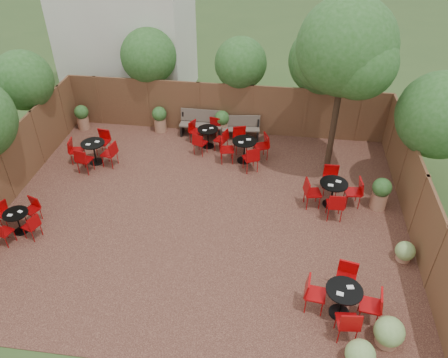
# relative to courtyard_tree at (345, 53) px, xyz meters

# --- Properties ---
(ground) EXTENTS (80.00, 80.00, 0.00)m
(ground) POSITION_rel_courtyard_tree_xyz_m (-3.81, -2.98, -4.08)
(ground) COLOR #354F23
(ground) RESTS_ON ground
(courtyard_paving) EXTENTS (12.00, 10.00, 0.02)m
(courtyard_paving) POSITION_rel_courtyard_tree_xyz_m (-3.81, -2.98, -4.07)
(courtyard_paving) COLOR #321814
(courtyard_paving) RESTS_ON ground
(fence_back) EXTENTS (12.00, 0.08, 2.00)m
(fence_back) POSITION_rel_courtyard_tree_xyz_m (-3.81, 2.02, -3.08)
(fence_back) COLOR #4C2C1C
(fence_back) RESTS_ON ground
(fence_left) EXTENTS (0.08, 10.00, 2.00)m
(fence_left) POSITION_rel_courtyard_tree_xyz_m (-9.81, -2.98, -3.08)
(fence_left) COLOR #4C2C1C
(fence_left) RESTS_ON ground
(fence_right) EXTENTS (0.08, 10.00, 2.00)m
(fence_right) POSITION_rel_courtyard_tree_xyz_m (2.19, -2.98, -3.08)
(fence_right) COLOR #4C2C1C
(fence_right) RESTS_ON ground
(neighbour_building) EXTENTS (5.00, 4.00, 8.00)m
(neighbour_building) POSITION_rel_courtyard_tree_xyz_m (-8.31, 5.02, -0.08)
(neighbour_building) COLOR beige
(neighbour_building) RESTS_ON ground
(overhang_foliage) EXTENTS (15.56, 10.52, 2.57)m
(overhang_foliage) POSITION_rel_courtyard_tree_xyz_m (-4.46, -0.02, -1.40)
(overhang_foliage) COLOR #23511A
(overhang_foliage) RESTS_ON ground
(courtyard_tree) EXTENTS (2.99, 2.92, 5.70)m
(courtyard_tree) POSITION_rel_courtyard_tree_xyz_m (0.00, 0.00, 0.00)
(courtyard_tree) COLOR black
(courtyard_tree) RESTS_ON courtyard_paving
(park_bench_left) EXTENTS (1.61, 0.54, 0.99)m
(park_bench_left) POSITION_rel_courtyard_tree_xyz_m (-4.66, 1.65, -3.55)
(park_bench_left) COLOR brown
(park_bench_left) RESTS_ON courtyard_paving
(park_bench_right) EXTENTS (1.44, 0.63, 0.87)m
(park_bench_right) POSITION_rel_courtyard_tree_xyz_m (-3.14, 1.64, -3.62)
(park_bench_right) COLOR brown
(park_bench_right) RESTS_ON courtyard_paving
(bistro_tables) EXTENTS (10.42, 8.53, 0.95)m
(bistro_tables) POSITION_rel_courtyard_tree_xyz_m (-3.49, -2.07, -3.60)
(bistro_tables) COLOR black
(bistro_tables) RESTS_ON courtyard_paving
(planters) EXTENTS (11.32, 4.23, 1.04)m
(planters) POSITION_rel_courtyard_tree_xyz_m (-4.30, 0.67, -3.52)
(planters) COLOR #9C694E
(planters) RESTS_ON courtyard_paving
(low_shrubs) EXTENTS (2.09, 3.83, 0.71)m
(low_shrubs) POSITION_rel_courtyard_tree_xyz_m (0.88, -6.41, -3.74)
(low_shrubs) COLOR #9C694E
(low_shrubs) RESTS_ON courtyard_paving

